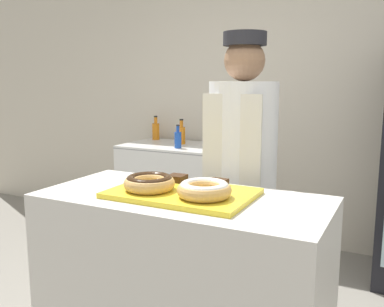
# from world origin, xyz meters

# --- Properties ---
(wall_back) EXTENTS (8.00, 0.06, 2.70)m
(wall_back) POSITION_xyz_m (0.00, 2.13, 1.35)
(wall_back) COLOR beige
(wall_back) RESTS_ON ground_plane
(display_counter) EXTENTS (1.32, 0.62, 0.96)m
(display_counter) POSITION_xyz_m (0.00, 0.00, 0.48)
(display_counter) COLOR beige
(display_counter) RESTS_ON ground_plane
(serving_tray) EXTENTS (0.64, 0.42, 0.02)m
(serving_tray) POSITION_xyz_m (0.00, 0.00, 0.97)
(serving_tray) COLOR yellow
(serving_tray) RESTS_ON display_counter
(donut_chocolate_glaze) EXTENTS (0.23, 0.23, 0.07)m
(donut_chocolate_glaze) POSITION_xyz_m (-0.14, -0.06, 1.02)
(donut_chocolate_glaze) COLOR tan
(donut_chocolate_glaze) RESTS_ON serving_tray
(donut_light_glaze) EXTENTS (0.23, 0.23, 0.07)m
(donut_light_glaze) POSITION_xyz_m (0.14, -0.06, 1.02)
(donut_light_glaze) COLOR tan
(donut_light_glaze) RESTS_ON serving_tray
(brownie_back_left) EXTENTS (0.08, 0.08, 0.03)m
(brownie_back_left) POSITION_xyz_m (-0.11, 0.15, 1.00)
(brownie_back_left) COLOR #382111
(brownie_back_left) RESTS_ON serving_tray
(brownie_back_right) EXTENTS (0.08, 0.08, 0.03)m
(brownie_back_right) POSITION_xyz_m (0.11, 0.15, 1.00)
(brownie_back_right) COLOR #382111
(brownie_back_right) RESTS_ON serving_tray
(baker_person) EXTENTS (0.39, 0.39, 1.74)m
(baker_person) POSITION_xyz_m (0.06, 0.61, 0.92)
(baker_person) COLOR #4C4C51
(baker_person) RESTS_ON ground_plane
(chest_freezer) EXTENTS (0.98, 0.63, 0.89)m
(chest_freezer) POSITION_xyz_m (-0.98, 1.74, 0.45)
(chest_freezer) COLOR silver
(chest_freezer) RESTS_ON ground_plane
(bottle_blue) EXTENTS (0.06, 0.06, 0.21)m
(bottle_blue) POSITION_xyz_m (-0.89, 1.58, 0.97)
(bottle_blue) COLOR #1E4CB2
(bottle_blue) RESTS_ON chest_freezer
(bottle_orange) EXTENTS (0.07, 0.07, 0.24)m
(bottle_orange) POSITION_xyz_m (-1.35, 1.97, 0.98)
(bottle_orange) COLOR orange
(bottle_orange) RESTS_ON chest_freezer
(bottle_orange_b) EXTENTS (0.07, 0.07, 0.23)m
(bottle_orange_b) POSITION_xyz_m (-0.98, 1.81, 0.98)
(bottle_orange_b) COLOR orange
(bottle_orange_b) RESTS_ON chest_freezer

